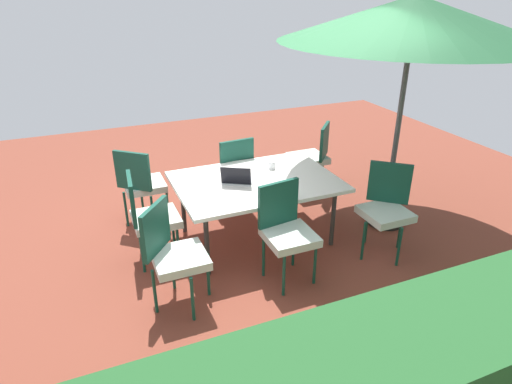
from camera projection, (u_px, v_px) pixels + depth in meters
ground_plane at (256, 238)px, 5.16m from camera, size 10.00×10.00×0.02m
dining_table at (256, 184)px, 4.86m from camera, size 1.74×1.23×0.73m
patio_umbrella at (413, 19)px, 4.47m from camera, size 2.76×2.76×2.57m
chair_southeast at (141, 182)px, 5.22m from camera, size 0.58×0.59×0.98m
chair_northeast at (173, 251)px, 3.89m from camera, size 0.58×0.58×0.98m
chair_east at (149, 215)px, 4.50m from camera, size 0.48×0.47×0.98m
chair_northwest at (386, 206)px, 4.67m from camera, size 0.58×0.59×0.98m
chair_north at (286, 228)px, 4.25m from camera, size 0.48×0.49×0.98m
chair_southwest at (313, 154)px, 6.05m from camera, size 0.59×0.58×0.98m
chair_south at (232, 169)px, 5.58m from camera, size 0.47×0.48×0.98m
laptop at (237, 179)px, 4.74m from camera, size 0.40×0.37×0.21m
cup at (272, 165)px, 5.12m from camera, size 0.08×0.08×0.09m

